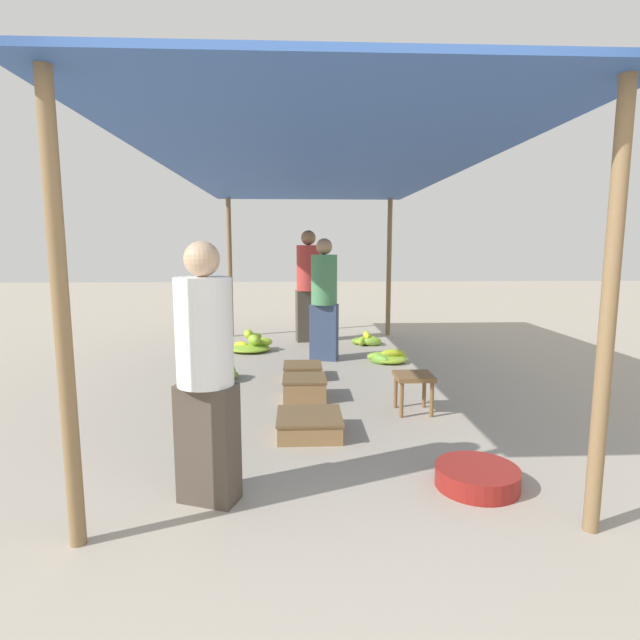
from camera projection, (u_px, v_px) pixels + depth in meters
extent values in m
plane|color=#A39989|center=(346.00, 574.00, 2.32)|extent=(40.00, 40.00, 0.00)
cylinder|color=olive|center=(62.00, 321.00, 2.39)|extent=(0.08, 0.08, 2.31)
cylinder|color=olive|center=(608.00, 317.00, 2.51)|extent=(0.08, 0.08, 2.31)
cylinder|color=olive|center=(230.00, 268.00, 8.36)|extent=(0.08, 0.08, 2.31)
cylinder|color=olive|center=(389.00, 268.00, 8.48)|extent=(0.08, 0.08, 2.31)
cube|color=#33569E|center=(317.00, 168.00, 5.26)|extent=(3.09, 6.44, 0.04)
cube|color=#4C4238|center=(208.00, 443.00, 2.94)|extent=(0.39, 0.29, 0.72)
cylinder|color=white|center=(204.00, 332.00, 2.84)|extent=(0.42, 0.42, 0.62)
sphere|color=tan|center=(202.00, 259.00, 2.78)|extent=(0.20, 0.20, 0.20)
cube|color=brown|center=(414.00, 376.00, 4.54)|extent=(0.34, 0.34, 0.04)
cylinder|color=brown|center=(402.00, 400.00, 4.43)|extent=(0.04, 0.04, 0.32)
cylinder|color=brown|center=(432.00, 400.00, 4.44)|extent=(0.04, 0.04, 0.32)
cylinder|color=brown|center=(396.00, 391.00, 4.70)|extent=(0.04, 0.04, 0.32)
cylinder|color=brown|center=(424.00, 391.00, 4.71)|extent=(0.04, 0.04, 0.32)
cylinder|color=maroon|center=(477.00, 477.00, 3.15)|extent=(0.52, 0.52, 0.13)
ellipsoid|color=#ACC92D|center=(222.00, 362.00, 5.71)|extent=(0.29, 0.25, 0.10)
ellipsoid|color=yellow|center=(221.00, 370.00, 5.73)|extent=(0.21, 0.31, 0.13)
ellipsoid|color=#A0C430|center=(215.00, 372.00, 5.61)|extent=(0.25, 0.27, 0.14)
ellipsoid|color=#86BA34|center=(230.00, 372.00, 5.64)|extent=(0.15, 0.27, 0.14)
ellipsoid|color=#8CBC33|center=(221.00, 375.00, 5.74)|extent=(0.41, 0.36, 0.10)
ellipsoid|color=#A9C82E|center=(255.00, 337.00, 7.35)|extent=(0.27, 0.29, 0.13)
ellipsoid|color=#AAC82E|center=(248.00, 334.00, 7.27)|extent=(0.18, 0.25, 0.13)
ellipsoid|color=yellow|center=(241.00, 345.00, 7.30)|extent=(0.24, 0.19, 0.10)
ellipsoid|color=#9FC430|center=(263.00, 342.00, 7.32)|extent=(0.30, 0.17, 0.13)
ellipsoid|color=#94BF32|center=(254.00, 340.00, 7.16)|extent=(0.25, 0.26, 0.15)
ellipsoid|color=#92BF32|center=(249.00, 348.00, 7.26)|extent=(0.60, 0.53, 0.10)
ellipsoid|color=#B4CC2C|center=(362.00, 342.00, 7.77)|extent=(0.32, 0.18, 0.10)
ellipsoid|color=#85B934|center=(373.00, 341.00, 7.76)|extent=(0.21, 0.24, 0.14)
ellipsoid|color=#84B934|center=(372.00, 341.00, 7.69)|extent=(0.31, 0.18, 0.13)
ellipsoid|color=#B4CC2C|center=(369.00, 340.00, 7.74)|extent=(0.24, 0.16, 0.15)
ellipsoid|color=#77B437|center=(358.00, 341.00, 7.80)|extent=(0.25, 0.19, 0.10)
ellipsoid|color=#98C131|center=(362.00, 341.00, 7.73)|extent=(0.20, 0.32, 0.14)
ellipsoid|color=yellow|center=(367.00, 335.00, 7.81)|extent=(0.11, 0.33, 0.12)
ellipsoid|color=#80B735|center=(368.00, 341.00, 7.83)|extent=(0.41, 0.36, 0.10)
ellipsoid|color=#C0D12A|center=(392.00, 353.00, 6.55)|extent=(0.36, 0.22, 0.10)
ellipsoid|color=#95C031|center=(387.00, 356.00, 6.69)|extent=(0.33, 0.25, 0.11)
ellipsoid|color=#96C031|center=(388.00, 357.00, 6.67)|extent=(0.16, 0.24, 0.11)
ellipsoid|color=#74B337|center=(378.00, 359.00, 6.49)|extent=(0.31, 0.31, 0.13)
ellipsoid|color=#B2CC2C|center=(399.00, 357.00, 6.62)|extent=(0.21, 0.16, 0.13)
ellipsoid|color=yellow|center=(396.00, 357.00, 6.66)|extent=(0.23, 0.24, 0.11)
ellipsoid|color=#89BB34|center=(379.00, 357.00, 6.52)|extent=(0.34, 0.18, 0.12)
ellipsoid|color=#99C231|center=(390.00, 359.00, 6.55)|extent=(0.44, 0.38, 0.10)
cube|color=olive|center=(304.00, 389.00, 4.99)|extent=(0.42, 0.42, 0.20)
cube|color=brown|center=(304.00, 378.00, 4.97)|extent=(0.43, 0.43, 0.02)
cube|color=olive|center=(309.00, 426.00, 4.03)|extent=(0.50, 0.50, 0.15)
cube|color=brown|center=(309.00, 416.00, 4.02)|extent=(0.52, 0.52, 0.02)
cube|color=olive|center=(303.00, 372.00, 5.80)|extent=(0.42, 0.42, 0.14)
cube|color=brown|center=(303.00, 365.00, 5.79)|extent=(0.44, 0.44, 0.02)
cube|color=#4C4238|center=(309.00, 316.00, 8.02)|extent=(0.42, 0.28, 0.82)
cylinder|color=#BF3833|center=(308.00, 268.00, 7.91)|extent=(0.43, 0.43, 0.72)
sphere|color=#9E704C|center=(308.00, 238.00, 7.84)|extent=(0.23, 0.23, 0.23)
cube|color=#384766|center=(324.00, 332.00, 6.68)|extent=(0.40, 0.29, 0.75)
cylinder|color=#4C8C59|center=(324.00, 280.00, 6.58)|extent=(0.42, 0.42, 0.66)
sphere|color=tan|center=(324.00, 246.00, 6.52)|extent=(0.21, 0.21, 0.21)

